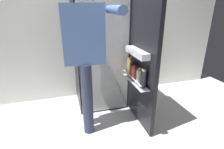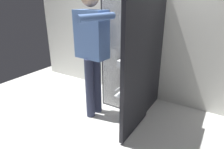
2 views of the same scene
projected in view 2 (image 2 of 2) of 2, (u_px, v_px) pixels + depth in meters
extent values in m
plane|color=silver|center=(113.00, 117.00, 2.74)|extent=(5.02, 5.02, 0.00)
cube|color=silver|center=(144.00, 15.00, 2.98)|extent=(4.40, 0.10, 2.67)
cube|color=black|center=(133.00, 50.00, 2.87)|extent=(0.70, 0.61, 1.72)
cube|color=white|center=(123.00, 55.00, 2.63)|extent=(0.66, 0.01, 1.68)
cube|color=white|center=(124.00, 58.00, 2.69)|extent=(0.62, 0.09, 0.01)
cube|color=black|center=(137.00, 65.00, 2.17)|extent=(0.05, 0.69, 1.69)
cube|color=white|center=(130.00, 88.00, 2.32)|extent=(0.11, 0.55, 0.01)
cylinder|color=silver|center=(126.00, 83.00, 2.32)|extent=(0.01, 0.53, 0.01)
cube|color=white|center=(131.00, 59.00, 2.18)|extent=(0.10, 0.47, 0.07)
cylinder|color=#EDE5CC|center=(125.00, 84.00, 2.20)|extent=(0.06, 0.06, 0.17)
cylinder|color=#B78933|center=(126.00, 76.00, 2.17)|extent=(0.04, 0.04, 0.02)
cylinder|color=tan|center=(138.00, 74.00, 2.43)|extent=(0.07, 0.07, 0.22)
cylinder|color=#996623|center=(138.00, 65.00, 2.39)|extent=(0.05, 0.05, 0.02)
cylinder|color=#DB4C47|center=(132.00, 81.00, 2.32)|extent=(0.06, 0.06, 0.15)
cylinder|color=#B22D28|center=(132.00, 74.00, 2.29)|extent=(0.05, 0.05, 0.03)
cylinder|color=#333842|center=(123.00, 86.00, 2.13)|extent=(0.06, 0.06, 0.20)
cylinder|color=silver|center=(123.00, 77.00, 2.09)|extent=(0.05, 0.05, 0.02)
cylinder|color=brown|center=(135.00, 78.00, 2.38)|extent=(0.07, 0.07, 0.17)
cylinder|color=black|center=(135.00, 71.00, 2.35)|extent=(0.06, 0.06, 0.02)
cylinder|color=#2D334C|center=(97.00, 85.00, 2.75)|extent=(0.12, 0.12, 0.85)
cylinder|color=#2D334C|center=(90.00, 89.00, 2.63)|extent=(0.12, 0.12, 0.85)
cube|color=#4C6BA3|center=(91.00, 35.00, 2.43)|extent=(0.44, 0.25, 0.60)
cylinder|color=#4C6BA3|center=(102.00, 34.00, 2.60)|extent=(0.08, 0.08, 0.57)
cylinder|color=#4C6BA3|center=(97.00, 17.00, 2.03)|extent=(0.12, 0.57, 0.08)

